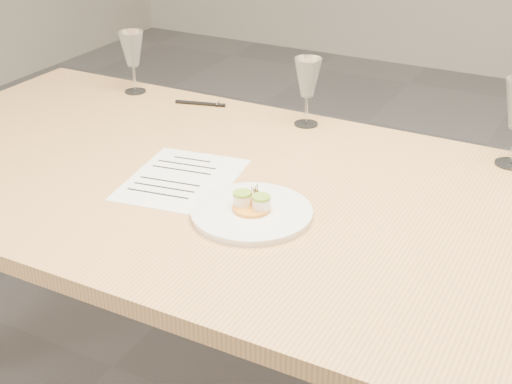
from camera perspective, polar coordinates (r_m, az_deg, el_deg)
The scene contains 6 objects.
dining_table at distance 1.65m, azimuth 4.85°, elevation -2.94°, with size 2.40×1.00×0.75m.
dinner_plate at distance 1.55m, azimuth -0.34°, elevation -1.57°, with size 0.27×0.27×0.07m.
recipe_sheet at distance 1.72m, azimuth -5.94°, elevation 1.03°, with size 0.29×0.35×0.00m.
ballpoint_pen at distance 2.19m, azimuth -4.46°, elevation 7.09°, with size 0.15×0.05×0.01m.
wine_glass_0 at distance 2.29m, azimuth -9.90°, elevation 11.11°, with size 0.08×0.08×0.19m.
wine_glass_1 at distance 1.99m, azimuth 4.15°, elevation 9.01°, with size 0.08×0.08×0.19m.
Camera 1 is at (0.54, -1.32, 1.51)m, focal length 50.00 mm.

